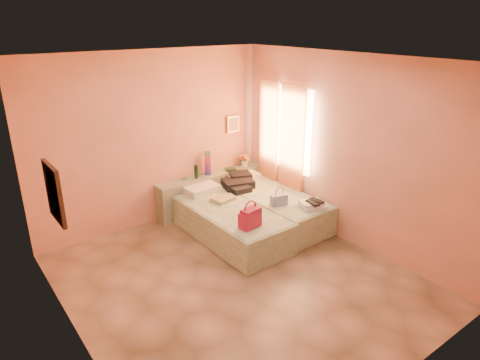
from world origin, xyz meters
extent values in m
plane|color=tan|center=(0.00, 0.00, 0.00)|extent=(4.50, 4.50, 0.00)
cube|color=#F69B83|center=(0.00, 2.25, 1.40)|extent=(4.00, 0.02, 2.80)
cube|color=#F69B83|center=(-2.00, 0.00, 1.40)|extent=(0.02, 4.50, 2.80)
cube|color=#F69B83|center=(2.00, 0.00, 1.40)|extent=(0.02, 4.50, 2.80)
cube|color=white|center=(0.00, 0.00, 2.80)|extent=(4.00, 4.50, 0.02)
cube|color=#FFD19E|center=(1.98, 1.25, 1.50)|extent=(0.02, 1.10, 1.40)
cube|color=orange|center=(1.94, 1.10, 1.15)|extent=(0.05, 0.55, 2.20)
cube|color=orange|center=(1.94, 1.70, 1.15)|extent=(0.05, 0.45, 2.20)
cube|color=#301F15|center=(-1.97, 0.40, 1.60)|extent=(0.04, 0.50, 0.60)
cube|color=gold|center=(1.55, 2.22, 1.45)|extent=(0.25, 0.04, 0.30)
cube|color=gray|center=(0.98, 2.10, 0.33)|extent=(2.05, 0.30, 0.65)
cube|color=beige|center=(0.60, 0.99, 0.25)|extent=(0.92, 2.01, 0.50)
cube|color=beige|center=(1.50, 1.05, 0.25)|extent=(0.92, 2.01, 0.50)
cylinder|color=#13351C|center=(0.68, 2.09, 0.76)|extent=(0.08, 0.08, 0.22)
cube|color=#A31438|center=(0.94, 2.13, 0.86)|extent=(0.12, 0.12, 0.42)
cylinder|color=#468155|center=(0.49, 2.16, 0.66)|extent=(0.15, 0.15, 0.03)
cube|color=#223F26|center=(1.39, 2.08, 0.67)|extent=(0.23, 0.20, 0.03)
cube|color=beige|center=(1.72, 2.11, 0.79)|extent=(0.26, 0.26, 0.28)
cube|color=#A31438|center=(0.47, 0.34, 0.64)|extent=(0.33, 0.22, 0.29)
cube|color=tan|center=(0.69, 1.32, 0.53)|extent=(0.37, 0.31, 0.06)
cube|color=black|center=(1.27, 1.64, 0.58)|extent=(0.65, 0.65, 0.16)
cube|color=#41599C|center=(1.29, 0.66, 0.58)|extent=(0.28, 0.17, 0.17)
cube|color=white|center=(1.65, 0.27, 0.55)|extent=(0.43, 0.41, 0.10)
cube|color=black|center=(1.64, 0.22, 0.61)|extent=(0.22, 0.27, 0.03)
camera|label=1|loc=(-2.84, -3.84, 3.24)|focal=32.00mm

